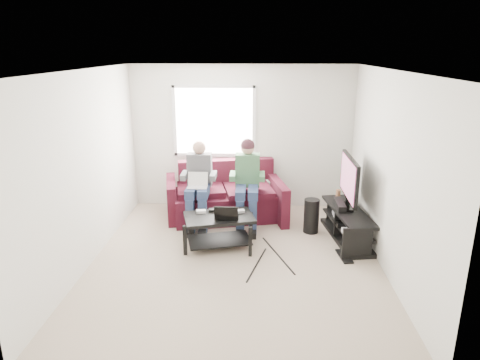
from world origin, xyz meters
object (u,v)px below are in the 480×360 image
(sofa, at_px, (225,198))
(coffee_table, at_px, (219,224))
(tv_stand, at_px, (347,226))
(tv, at_px, (349,180))
(end_table, at_px, (269,197))
(subwoofer, at_px, (311,216))

(sofa, relative_size, coffee_table, 1.99)
(tv_stand, distance_m, tv, 0.73)
(sofa, bearing_deg, coffee_table, -89.58)
(tv_stand, relative_size, tv, 1.35)
(coffee_table, distance_m, tv_stand, 2.01)
(sofa, relative_size, end_table, 3.90)
(tv, distance_m, subwoofer, 0.85)
(coffee_table, relative_size, subwoofer, 2.00)
(tv, bearing_deg, end_table, 138.08)
(sofa, bearing_deg, subwoofer, -22.85)
(tv_stand, xyz_separation_m, end_table, (-1.19, 1.16, 0.04))
(sofa, xyz_separation_m, end_table, (0.79, 0.33, -0.09))
(end_table, bearing_deg, tv, -41.92)
(tv_stand, bearing_deg, sofa, 157.09)
(sofa, distance_m, tv, 2.18)
(tv_stand, bearing_deg, subwoofer, 156.92)
(end_table, bearing_deg, coffee_table, -116.73)
(tv, bearing_deg, subwoofer, 166.54)
(tv_stand, distance_m, end_table, 1.66)
(tv_stand, height_order, subwoofer, subwoofer)
(subwoofer, bearing_deg, end_table, 124.94)
(sofa, bearing_deg, end_table, 22.62)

